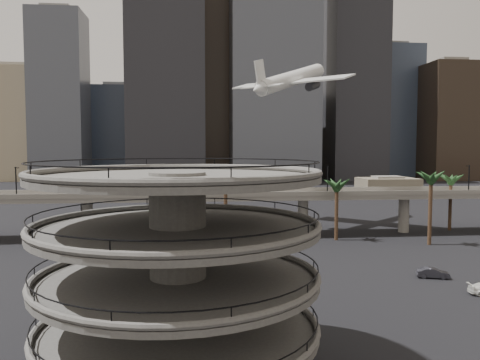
{
  "coord_description": "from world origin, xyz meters",
  "views": [
    {
      "loc": [
        -11.73,
        -40.31,
        18.15
      ],
      "look_at": [
        -4.94,
        28.0,
        13.35
      ],
      "focal_mm": 35.0,
      "sensor_mm": 36.0,
      "label": 1
    }
  ],
  "objects": [
    {
      "name": "ground",
      "position": [
        0.0,
        0.0,
        0.0
      ],
      "size": [
        700.0,
        700.0,
        0.0
      ],
      "primitive_type": "plane",
      "color": "black",
      "rests_on": "ground"
    },
    {
      "name": "parking_ramp",
      "position": [
        -13.0,
        -4.0,
        9.84
      ],
      "size": [
        22.2,
        22.2,
        17.35
      ],
      "color": "#4F4D4A",
      "rests_on": "ground"
    },
    {
      "name": "overpass",
      "position": [
        0.0,
        55.0,
        7.34
      ],
      "size": [
        130.0,
        9.3,
        14.7
      ],
      "color": "slate",
      "rests_on": "ground"
    },
    {
      "name": "palm_trees",
      "position": [
        21.48,
        47.47,
        11.3
      ],
      "size": [
        54.4,
        18.4,
        14.0
      ],
      "color": "#472F1E",
      "rests_on": "ground"
    },
    {
      "name": "low_buildings",
      "position": [
        6.89,
        142.3,
        2.86
      ],
      "size": [
        135.0,
        27.5,
        6.8
      ],
      "color": "#685C4C",
      "rests_on": "ground"
    },
    {
      "name": "skyline",
      "position": [
        15.12,
        217.08,
        49.78
      ],
      "size": [
        269.0,
        86.0,
        135.94
      ],
      "color": "gray",
      "rests_on": "ground"
    },
    {
      "name": "airborne_jet",
      "position": [
        11.37,
        69.01,
        34.08
      ],
      "size": [
        26.24,
        27.58,
        12.1
      ],
      "rotation": [
        0.0,
        -0.26,
        0.85
      ],
      "color": "silver",
      "rests_on": "ground"
    },
    {
      "name": "car_a",
      "position": [
        -10.16,
        14.27,
        0.8
      ],
      "size": [
        5.07,
        3.38,
        1.6
      ],
      "primitive_type": "imported",
      "rotation": [
        0.0,
        0.0,
        1.22
      ],
      "color": "#AA1D18",
      "rests_on": "ground"
    },
    {
      "name": "car_b",
      "position": [
        21.29,
        20.6,
        0.72
      ],
      "size": [
        4.6,
        2.66,
        1.43
      ],
      "primitive_type": "imported",
      "rotation": [
        0.0,
        0.0,
        1.29
      ],
      "color": "#232228",
      "rests_on": "ground"
    }
  ]
}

